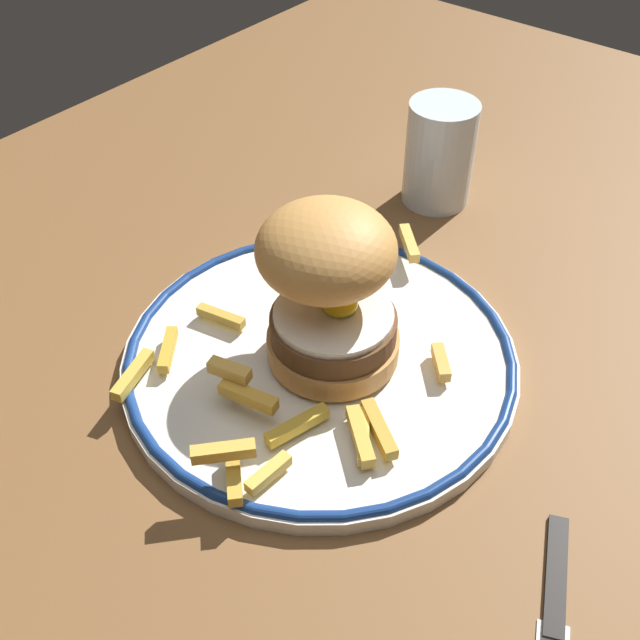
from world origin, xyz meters
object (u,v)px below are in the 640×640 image
(burger, at_px, (329,284))
(dinner_plate, at_px, (320,357))
(knife, at_px, (554,630))
(water_glass, at_px, (439,160))

(burger, bearing_deg, dinner_plate, 179.16)
(dinner_plate, distance_m, knife, 0.24)
(burger, relative_size, knife, 0.83)
(dinner_plate, xyz_separation_m, burger, (0.01, -0.00, 0.06))
(dinner_plate, height_order, knife, dinner_plate)
(dinner_plate, bearing_deg, knife, -108.88)
(water_glass, relative_size, knife, 0.58)
(water_glass, xyz_separation_m, knife, (-0.32, -0.29, -0.04))
(dinner_plate, bearing_deg, water_glass, 12.78)
(dinner_plate, relative_size, knife, 1.73)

